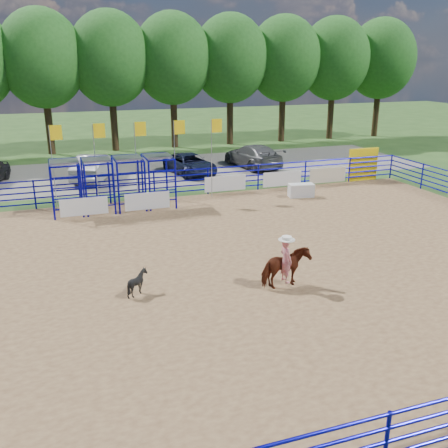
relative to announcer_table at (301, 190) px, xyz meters
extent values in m
plane|color=#3A5F26|center=(-7.60, -7.79, -0.38)|extent=(120.00, 120.00, 0.00)
cube|color=#95724A|center=(-7.60, -7.79, -0.37)|extent=(30.00, 20.00, 0.02)
cube|color=gray|center=(-7.60, 9.21, -0.37)|extent=(40.00, 10.00, 0.01)
cube|color=silver|center=(0.00, 0.00, 0.00)|extent=(1.43, 0.84, 0.72)
imported|color=#5E2412|center=(-5.76, -10.00, 0.31)|extent=(1.68, 0.93, 1.34)
imported|color=red|center=(-5.76, -10.00, 1.31)|extent=(0.42, 0.58, 1.47)
cylinder|color=white|center=(-5.76, -10.00, 2.08)|extent=(0.54, 0.54, 0.12)
imported|color=black|center=(-10.41, -8.96, 0.04)|extent=(0.76, 0.69, 0.80)
imported|color=gray|center=(-10.19, 7.87, 0.43)|extent=(3.35, 5.15, 1.60)
imported|color=black|center=(-4.17, 7.54, 0.28)|extent=(2.97, 4.99, 1.30)
imported|color=#555558|center=(0.53, 8.25, 0.42)|extent=(2.95, 5.66, 1.57)
cube|color=white|center=(-11.40, -0.02, 0.17)|extent=(2.20, 0.04, 0.85)
cube|color=white|center=(-8.40, -0.02, 0.17)|extent=(2.20, 0.04, 0.85)
cube|color=white|center=(-3.60, 2.17, 0.17)|extent=(2.40, 0.04, 0.85)
cube|color=white|center=(-0.10, 2.17, 0.17)|extent=(2.40, 0.04, 0.85)
cube|color=beige|center=(2.90, 2.17, 0.17)|extent=(2.40, 0.04, 0.90)
cube|color=yellow|center=(5.40, 2.31, 0.62)|extent=(2.00, 0.12, 2.00)
cylinder|color=#3F2B19|center=(-12.60, 18.21, 2.02)|extent=(0.56, 0.56, 4.80)
ellipsoid|color=#20531B|center=(-12.60, 18.21, 7.18)|extent=(6.40, 6.40, 7.36)
cylinder|color=#3F2B19|center=(-7.60, 18.21, 2.02)|extent=(0.56, 0.56, 4.80)
ellipsoid|color=#20531B|center=(-7.60, 18.21, 7.18)|extent=(6.40, 6.40, 7.36)
cylinder|color=#3F2B19|center=(-2.60, 18.21, 2.02)|extent=(0.56, 0.56, 4.80)
ellipsoid|color=#20531B|center=(-2.60, 18.21, 7.18)|extent=(6.40, 6.40, 7.36)
cylinder|color=#3F2B19|center=(2.40, 18.21, 2.02)|extent=(0.56, 0.56, 4.80)
ellipsoid|color=#20531B|center=(2.40, 18.21, 7.18)|extent=(6.40, 6.40, 7.36)
cylinder|color=#3F2B19|center=(7.40, 18.21, 2.02)|extent=(0.56, 0.56, 4.80)
ellipsoid|color=#20531B|center=(7.40, 18.21, 7.18)|extent=(6.40, 6.40, 7.36)
cylinder|color=#3F2B19|center=(12.40, 18.21, 2.02)|extent=(0.56, 0.56, 4.80)
ellipsoid|color=#20531B|center=(12.40, 18.21, 7.18)|extent=(6.40, 6.40, 7.36)
cylinder|color=#3F2B19|center=(17.40, 18.21, 2.02)|extent=(0.56, 0.56, 4.80)
ellipsoid|color=#20531B|center=(17.40, 18.21, 7.18)|extent=(6.40, 6.40, 7.36)
camera|label=1|loc=(-12.51, -23.45, 6.75)|focal=40.00mm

